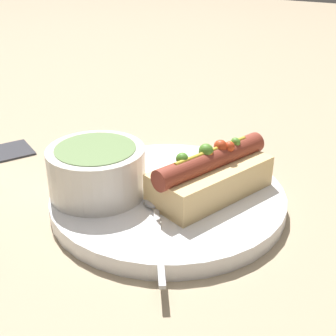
% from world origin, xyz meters
% --- Properties ---
extents(ground_plane, '(4.00, 4.00, 0.00)m').
position_xyz_m(ground_plane, '(0.00, 0.00, 0.00)').
color(ground_plane, tan).
extents(dinner_plate, '(0.28, 0.28, 0.02)m').
position_xyz_m(dinner_plate, '(0.00, 0.00, 0.01)').
color(dinner_plate, white).
rests_on(dinner_plate, ground_plane).
extents(hot_dog, '(0.16, 0.11, 0.07)m').
position_xyz_m(hot_dog, '(0.02, -0.05, 0.05)').
color(hot_dog, '#E5C17F').
rests_on(hot_dog, dinner_plate).
extents(soup_bowl, '(0.11, 0.11, 0.06)m').
position_xyz_m(soup_bowl, '(-0.04, 0.07, 0.05)').
color(soup_bowl, silver).
rests_on(soup_bowl, dinner_plate).
extents(spoon, '(0.14, 0.10, 0.01)m').
position_xyz_m(spoon, '(-0.05, -0.02, 0.02)').
color(spoon, '#B7B7BC').
rests_on(spoon, dinner_plate).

